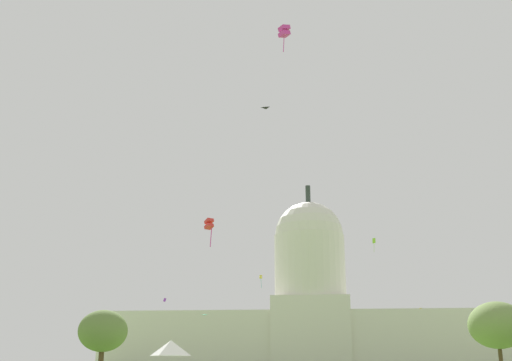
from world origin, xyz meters
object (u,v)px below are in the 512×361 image
event_tent (170,360)px  kite_red_low (209,224)px  kite_lime_mid (374,242)px  capitol_building (311,316)px  kite_violet_low (165,300)px  kite_yellow_mid (261,277)px  kite_gold_low (422,309)px  tree_east_near (497,325)px  tree_west_far (103,331)px  kite_magenta_high (284,31)px  kite_black_high (266,111)px  kite_turquoise_low (205,315)px

event_tent → kite_red_low: (12.23, -37.95, 11.53)m
kite_lime_mid → kite_red_low: bearing=-12.9°
capitol_building → kite_violet_low: bearing=-112.4°
kite_red_low → kite_yellow_mid: bearing=-130.2°
kite_gold_low → kite_red_low: kite_gold_low is taller
tree_east_near → kite_violet_low: bearing=144.8°
tree_west_far → kite_magenta_high: (32.51, -43.40, 27.95)m
kite_gold_low → kite_yellow_mid: bearing=47.3°
tree_west_far → kite_yellow_mid: size_ratio=3.24×
tree_east_near → kite_red_low: kite_red_low is taller
kite_lime_mid → kite_gold_low: bearing=96.4°
kite_violet_low → kite_black_high: 49.66m
event_tent → kite_yellow_mid: (4.93, 85.27, 22.81)m
capitol_building → event_tent: 132.62m
tree_east_near → kite_turquoise_low: bearing=128.5°
capitol_building → kite_turquoise_low: capitol_building is taller
event_tent → kite_red_low: bearing=-67.2°
kite_magenta_high → kite_lime_mid: bearing=-47.6°
kite_violet_low → kite_turquoise_low: size_ratio=0.57×
tree_east_near → tree_west_far: tree_east_near is taller
kite_gold_low → kite_red_low: size_ratio=0.47×
kite_gold_low → capitol_building: bearing=2.1°
kite_yellow_mid → kite_turquoise_low: 19.24m
kite_turquoise_low → kite_lime_mid: bearing=-23.1°
kite_black_high → kite_turquoise_low: kite_black_high is taller
tree_west_far → kite_turquoise_low: kite_turquoise_low is taller
kite_black_high → tree_west_far: bearing=57.4°
capitol_building → kite_magenta_high: capitol_building is taller
kite_yellow_mid → kite_lime_mid: bearing=-125.0°
event_tent → kite_gold_low: size_ratio=6.23×
kite_gold_low → kite_magenta_high: bearing=141.1°
kite_red_low → capitol_building: bearing=-135.6°
tree_west_far → capitol_building: bearing=75.4°
tree_west_far → kite_red_low: 53.99m
event_tent → kite_violet_low: (-14.30, 51.58, 13.43)m
capitol_building → kite_red_low: 168.61m
kite_violet_low → kite_gold_low: bearing=-109.3°
tree_west_far → kite_black_high: size_ratio=6.86×
capitol_building → kite_gold_low: size_ratio=120.18×
kite_turquoise_low → kite_gold_low: bearing=-19.2°
tree_east_near → kite_black_high: size_ratio=7.28×
capitol_building → kite_violet_low: capitol_building is taller
kite_lime_mid → tree_east_near: bearing=10.8°
tree_east_near → kite_magenta_high: (-29.25, -41.89, 27.44)m
capitol_building → kite_magenta_high: bearing=-89.7°
kite_violet_low → kite_black_high: (25.11, -13.72, 40.59)m
kite_black_high → kite_red_low: kite_black_high is taller
tree_east_near → kite_black_high: kite_black_high is taller
kite_magenta_high → tree_east_near: bearing=-73.2°
tree_west_far → kite_lime_mid: (49.56, 60.52, 25.06)m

